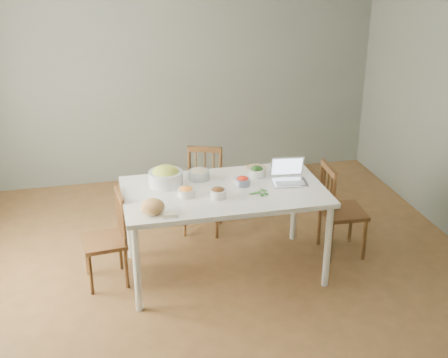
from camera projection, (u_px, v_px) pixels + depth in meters
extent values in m
cube|color=brown|center=(219.00, 281.00, 5.25)|extent=(5.00, 5.00, 0.00)
cube|color=slate|center=(174.00, 72.00, 6.95)|extent=(5.00, 0.00, 2.70)
cube|color=slate|center=(344.00, 331.00, 2.48)|extent=(5.00, 0.00, 2.70)
ellipsoid|color=tan|center=(153.00, 207.00, 4.62)|extent=(0.22, 0.22, 0.12)
cube|color=#EFE9C4|center=(171.00, 216.00, 4.58)|extent=(0.12, 0.04, 0.03)
cylinder|color=#C6AE8E|center=(256.00, 168.00, 5.51)|extent=(0.19, 0.19, 0.02)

